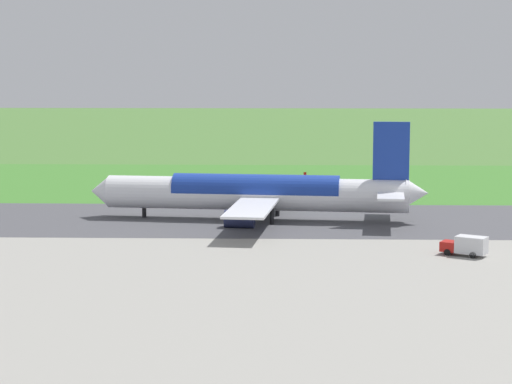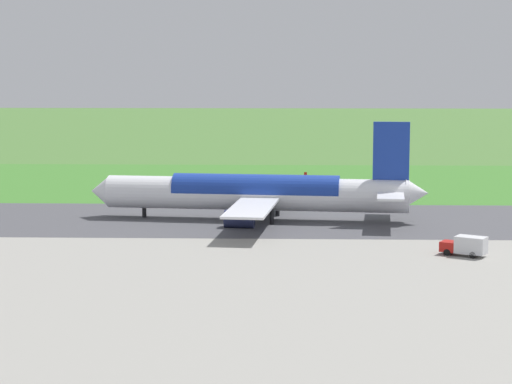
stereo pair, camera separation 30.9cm
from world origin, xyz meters
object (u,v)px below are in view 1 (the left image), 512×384
(service_truck_fuel, at_px, (466,245))
(traffic_cone_orange, at_px, (269,185))
(airliner_main, at_px, (258,193))
(no_stopping_sign, at_px, (305,177))

(service_truck_fuel, bearing_deg, traffic_cone_orange, -69.19)
(airliner_main, height_order, service_truck_fuel, airliner_main)
(airliner_main, xyz_separation_m, no_stopping_sign, (-8.35, -45.48, -2.81))
(airliner_main, relative_size, traffic_cone_orange, 98.45)
(airliner_main, bearing_deg, service_truck_fuel, 134.56)
(airliner_main, xyz_separation_m, service_truck_fuel, (-27.55, 27.97, -2.95))
(traffic_cone_orange, bearing_deg, service_truck_fuel, 110.81)
(service_truck_fuel, height_order, traffic_cone_orange, service_truck_fuel)
(no_stopping_sign, relative_size, traffic_cone_orange, 4.71)
(airliner_main, height_order, traffic_cone_orange, airliner_main)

